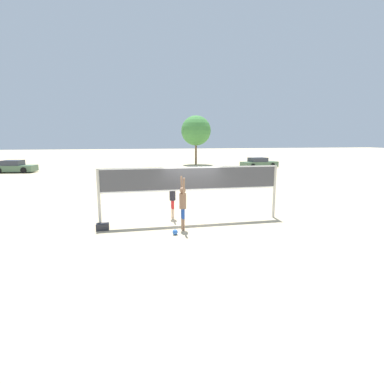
% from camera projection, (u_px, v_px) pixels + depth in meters
% --- Properties ---
extents(ground_plane, '(200.00, 200.00, 0.00)m').
position_uv_depth(ground_plane, '(192.00, 222.00, 13.47)').
color(ground_plane, '#C6B28C').
extents(volleyball_net, '(8.05, 0.12, 2.48)m').
position_uv_depth(volleyball_net, '(192.00, 183.00, 13.16)').
color(volleyball_net, beige).
rests_on(volleyball_net, ground_plane).
extents(player_spiker, '(0.28, 0.71, 2.19)m').
position_uv_depth(player_spiker, '(183.00, 202.00, 12.10)').
color(player_spiker, '#8C664C').
rests_on(player_spiker, ground_plane).
extents(player_blocker, '(0.28, 0.71, 2.15)m').
position_uv_depth(player_blocker, '(172.00, 195.00, 13.84)').
color(player_blocker, beige).
rests_on(player_blocker, ground_plane).
extents(volleyball, '(0.21, 0.21, 0.21)m').
position_uv_depth(volleyball, '(175.00, 232.00, 11.64)').
color(volleyball, blue).
rests_on(volleyball, ground_plane).
extents(gear_bag, '(0.51, 0.34, 0.27)m').
position_uv_depth(gear_bag, '(103.00, 227.00, 12.26)').
color(gear_bag, '#2D2D33').
rests_on(gear_bag, ground_plane).
extents(parked_car_near, '(4.48, 2.46, 1.36)m').
position_uv_depth(parked_car_near, '(15.00, 167.00, 33.16)').
color(parked_car_near, '#4C6B4C').
rests_on(parked_car_near, ground_plane).
extents(parked_car_mid, '(5.00, 2.47, 1.31)m').
position_uv_depth(parked_car_mid, '(259.00, 163.00, 38.52)').
color(parked_car_mid, '#4C6B4C').
rests_on(parked_car_mid, ground_plane).
extents(tree_left_cluster, '(4.23, 4.23, 6.95)m').
position_uv_depth(tree_left_cluster, '(196.00, 131.00, 42.67)').
color(tree_left_cluster, brown).
rests_on(tree_left_cluster, ground_plane).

